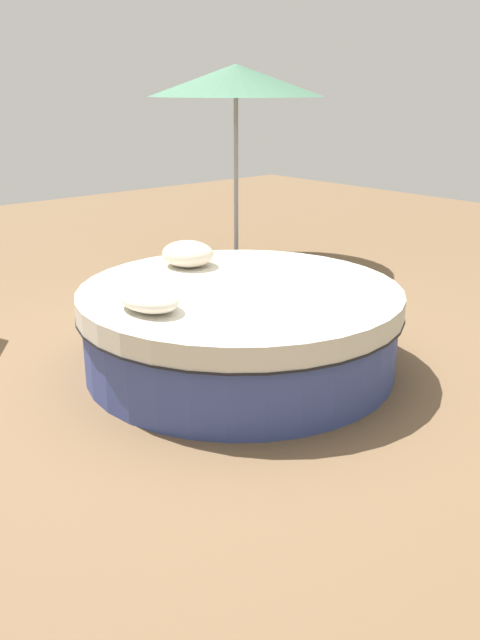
{
  "coord_description": "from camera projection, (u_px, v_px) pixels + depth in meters",
  "views": [
    {
      "loc": [
        -3.37,
        2.96,
        1.95
      ],
      "look_at": [
        0.0,
        0.0,
        0.37
      ],
      "focal_mm": 37.17,
      "sensor_mm": 36.0,
      "label": 1
    }
  ],
  "objects": [
    {
      "name": "patio_umbrella",
      "position": [
        236.0,
        83.0,
        7.14
      ],
      "size": [
        1.91,
        1.91,
        2.18
      ],
      "color": "#262628",
      "rests_on": "ground_plane"
    },
    {
      "name": "round_bed",
      "position": [
        240.0,
        327.0,
        4.77
      ],
      "size": [
        2.3,
        2.3,
        0.61
      ],
      "color": "#38478C",
      "rests_on": "ground_plane"
    },
    {
      "name": "ground_plane",
      "position": [
        240.0,
        367.0,
        4.88
      ],
      "size": [
        16.0,
        16.0,
        0.0
      ],
      "primitive_type": "plane",
      "color": "brown"
    },
    {
      "name": "throw_pillow_1",
      "position": [
        149.0,
        298.0,
        4.18
      ],
      "size": [
        0.48,
        0.33,
        0.16
      ],
      "primitive_type": "ellipsoid",
      "color": "silver",
      "rests_on": "round_bed"
    },
    {
      "name": "throw_pillow_0",
      "position": [
        188.0,
        254.0,
        5.2
      ],
      "size": [
        0.43,
        0.39,
        0.2
      ],
      "primitive_type": "ellipsoid",
      "color": "beige",
      "rests_on": "round_bed"
    }
  ]
}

